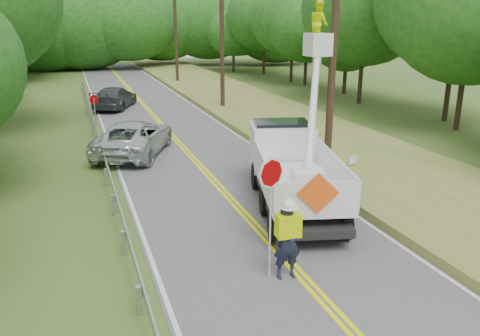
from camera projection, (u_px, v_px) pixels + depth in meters
name	position (u px, v px, depth m)	size (l,w,h in m)	color
ground	(326.00, 304.00, 11.09)	(140.00, 140.00, 0.00)	#406125
road	(186.00, 151.00, 23.70)	(7.20, 96.00, 0.03)	#4D4C4F
guardrail	(99.00, 143.00, 23.09)	(0.18, 48.00, 0.77)	#A3A4AD
utility_poles	(260.00, 37.00, 26.42)	(1.60, 43.30, 10.00)	black
tall_grass_verge	(316.00, 137.00, 25.90)	(7.00, 96.00, 0.30)	olive
treeline_right	(362.00, 18.00, 35.86)	(11.83, 52.09, 11.70)	#332319
treeline_horizon	(97.00, 24.00, 59.75)	(57.03, 14.44, 11.48)	#174C17
flagger	(287.00, 236.00, 11.88)	(1.19, 0.50, 3.18)	#191E33
bucket_truck	(291.00, 154.00, 17.42)	(4.94, 7.52, 6.88)	black
suv_silver	(134.00, 137.00, 22.94)	(2.70, 5.85, 1.63)	silver
suv_darkgrey	(115.00, 98.00, 34.60)	(2.14, 5.26, 1.53)	#3F4047
stop_sign_permanent	(95.00, 110.00, 25.39)	(0.46, 0.28, 2.43)	#A3A4AD
yard_sign	(353.00, 161.00, 20.32)	(0.46, 0.23, 0.72)	white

